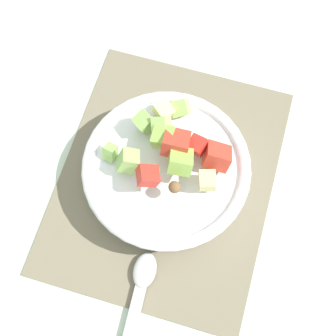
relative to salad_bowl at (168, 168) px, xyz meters
name	(u,v)px	position (x,y,z in m)	size (l,w,h in m)	color
ground_plane	(166,180)	(0.00, 0.00, -0.04)	(2.40, 2.40, 0.00)	silver
placemat	(166,179)	(0.00, 0.00, -0.04)	(0.44, 0.35, 0.01)	#756B56
salad_bowl	(168,168)	(0.00, 0.00, 0.00)	(0.27, 0.27, 0.12)	white
serving_spoon	(139,295)	(0.20, 0.01, -0.03)	(0.20, 0.04, 0.01)	#B7B7BC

